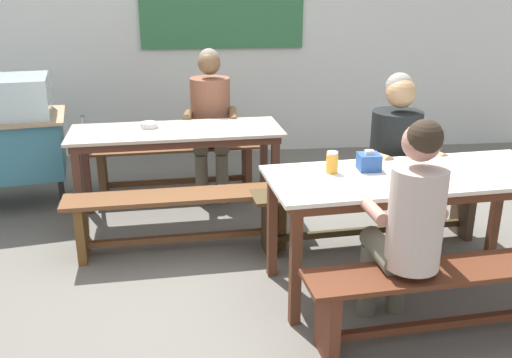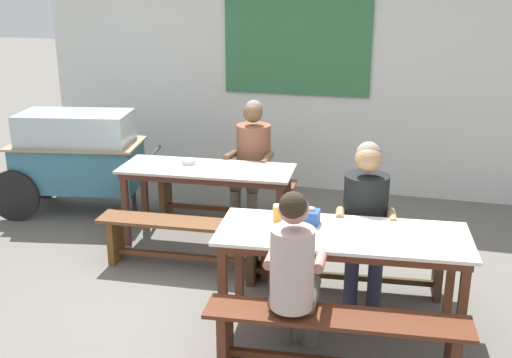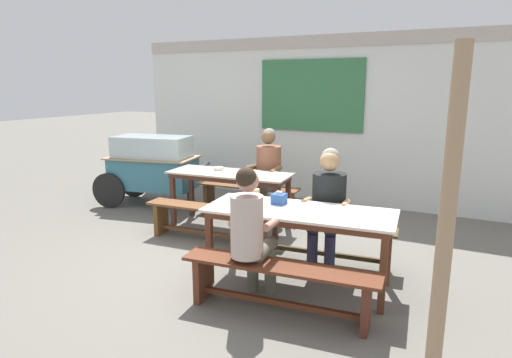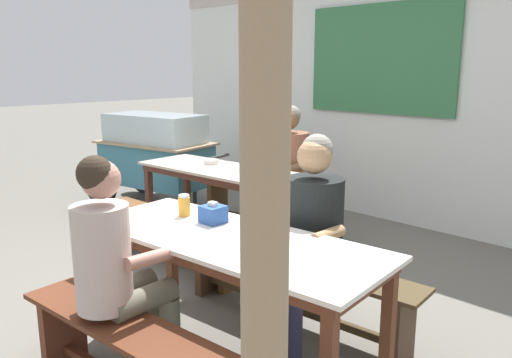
{
  "view_description": "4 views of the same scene",
  "coord_description": "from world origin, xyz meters",
  "px_view_note": "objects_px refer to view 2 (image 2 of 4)",
  "views": [
    {
      "loc": [
        -0.43,
        -3.41,
        1.89
      ],
      "look_at": [
        -0.06,
        0.14,
        0.62
      ],
      "focal_mm": 39.53,
      "sensor_mm": 36.0,
      "label": 1
    },
    {
      "loc": [
        1.35,
        -4.33,
        2.48
      ],
      "look_at": [
        -0.04,
        0.69,
        0.78
      ],
      "focal_mm": 42.92,
      "sensor_mm": 36.0,
      "label": 2
    },
    {
      "loc": [
        2.27,
        -4.02,
        1.94
      ],
      "look_at": [
        0.02,
        0.5,
        0.83
      ],
      "focal_mm": 30.49,
      "sensor_mm": 36.0,
      "label": 3
    },
    {
      "loc": [
        2.84,
        -2.07,
        1.68
      ],
      "look_at": [
        0.33,
        0.47,
        0.88
      ],
      "focal_mm": 35.8,
      "sensor_mm": 36.0,
      "label": 4
    }
  ],
  "objects_px": {
    "person_near_front": "(294,270)",
    "bench_near_back": "(343,255)",
    "tissue_box": "(310,217)",
    "dining_table_near": "(342,242)",
    "dining_table_far": "(207,176)",
    "person_right_near_table": "(366,211)",
    "condiment_jar": "(278,214)",
    "food_cart": "(76,153)",
    "person_center_facing": "(252,156)",
    "soup_bowl": "(188,162)",
    "bench_far_front": "(189,236)",
    "bench_far_back": "(223,193)",
    "bench_near_front": "(336,335)"
  },
  "relations": [
    {
      "from": "person_right_near_table",
      "to": "dining_table_far",
      "type": "bearing_deg",
      "value": 156.85
    },
    {
      "from": "bench_far_front",
      "to": "tissue_box",
      "type": "xyz_separation_m",
      "value": [
        1.18,
        -0.53,
        0.51
      ]
    },
    {
      "from": "bench_far_back",
      "to": "person_near_front",
      "type": "xyz_separation_m",
      "value": [
        1.28,
        -2.41,
        0.41
      ]
    },
    {
      "from": "person_center_facing",
      "to": "bench_far_front",
      "type": "bearing_deg",
      "value": -101.71
    },
    {
      "from": "food_cart",
      "to": "tissue_box",
      "type": "height_order",
      "value": "food_cart"
    },
    {
      "from": "bench_far_back",
      "to": "person_right_near_table",
      "type": "relative_size",
      "value": 1.23
    },
    {
      "from": "person_center_facing",
      "to": "bench_far_back",
      "type": "bearing_deg",
      "value": 174.3
    },
    {
      "from": "soup_bowl",
      "to": "person_right_near_table",
      "type": "bearing_deg",
      "value": -22.66
    },
    {
      "from": "dining_table_far",
      "to": "food_cart",
      "type": "xyz_separation_m",
      "value": [
        -1.68,
        0.42,
        -0.01
      ]
    },
    {
      "from": "person_right_near_table",
      "to": "person_center_facing",
      "type": "xyz_separation_m",
      "value": [
        -1.3,
        1.25,
        0.01
      ]
    },
    {
      "from": "dining_table_far",
      "to": "person_near_front",
      "type": "distance_m",
      "value": 2.19
    },
    {
      "from": "bench_near_front",
      "to": "soup_bowl",
      "type": "xyz_separation_m",
      "value": [
        -1.75,
        1.92,
        0.48
      ]
    },
    {
      "from": "bench_near_back",
      "to": "person_right_near_table",
      "type": "relative_size",
      "value": 1.4
    },
    {
      "from": "bench_far_front",
      "to": "person_near_front",
      "type": "bearing_deg",
      "value": -44.72
    },
    {
      "from": "bench_far_back",
      "to": "bench_far_front",
      "type": "relative_size",
      "value": 0.94
    },
    {
      "from": "condiment_jar",
      "to": "soup_bowl",
      "type": "bearing_deg",
      "value": 134.0
    },
    {
      "from": "bench_far_front",
      "to": "person_near_front",
      "type": "xyz_separation_m",
      "value": [
        1.2,
        -1.19,
        0.4
      ]
    },
    {
      "from": "food_cart",
      "to": "person_center_facing",
      "type": "xyz_separation_m",
      "value": [
        1.97,
        0.16,
        0.08
      ]
    },
    {
      "from": "food_cart",
      "to": "person_center_facing",
      "type": "relative_size",
      "value": 1.4
    },
    {
      "from": "person_center_facing",
      "to": "condiment_jar",
      "type": "height_order",
      "value": "person_center_facing"
    },
    {
      "from": "dining_table_near",
      "to": "bench_far_back",
      "type": "bearing_deg",
      "value": 129.39
    },
    {
      "from": "dining_table_far",
      "to": "soup_bowl",
      "type": "height_order",
      "value": "soup_bowl"
    },
    {
      "from": "bench_far_back",
      "to": "person_right_near_table",
      "type": "xyz_separation_m",
      "value": [
        1.63,
        -1.29,
        0.44
      ]
    },
    {
      "from": "tissue_box",
      "to": "person_right_near_table",
      "type": "bearing_deg",
      "value": 51.81
    },
    {
      "from": "bench_far_back",
      "to": "bench_near_back",
      "type": "bearing_deg",
      "value": -40.36
    },
    {
      "from": "dining_table_far",
      "to": "person_center_facing",
      "type": "xyz_separation_m",
      "value": [
        0.29,
        0.58,
        0.06
      ]
    },
    {
      "from": "bench_far_back",
      "to": "bench_near_front",
      "type": "xyz_separation_m",
      "value": [
        1.58,
        -2.46,
        0.02
      ]
    },
    {
      "from": "bench_far_back",
      "to": "bench_near_back",
      "type": "xyz_separation_m",
      "value": [
        1.46,
        -1.24,
        0.01
      ]
    },
    {
      "from": "person_center_facing",
      "to": "bench_near_front",
      "type": "bearing_deg",
      "value": -62.78
    },
    {
      "from": "food_cart",
      "to": "person_center_facing",
      "type": "distance_m",
      "value": 1.98
    },
    {
      "from": "person_near_front",
      "to": "bench_near_back",
      "type": "bearing_deg",
      "value": 81.36
    },
    {
      "from": "bench_far_back",
      "to": "condiment_jar",
      "type": "xyz_separation_m",
      "value": [
        1.02,
        -1.78,
        0.54
      ]
    },
    {
      "from": "tissue_box",
      "to": "soup_bowl",
      "type": "relative_size",
      "value": 0.95
    },
    {
      "from": "person_near_front",
      "to": "condiment_jar",
      "type": "xyz_separation_m",
      "value": [
        -0.26,
        0.63,
        0.13
      ]
    },
    {
      "from": "dining_table_far",
      "to": "person_near_front",
      "type": "relative_size",
      "value": 1.35
    },
    {
      "from": "person_right_near_table",
      "to": "bench_far_back",
      "type": "bearing_deg",
      "value": 141.63
    },
    {
      "from": "dining_table_far",
      "to": "bench_near_back",
      "type": "height_order",
      "value": "dining_table_far"
    },
    {
      "from": "dining_table_far",
      "to": "bench_far_back",
      "type": "xyz_separation_m",
      "value": [
        -0.04,
        0.61,
        -0.39
      ]
    },
    {
      "from": "dining_table_far",
      "to": "bench_near_front",
      "type": "xyz_separation_m",
      "value": [
        1.54,
        -1.85,
        -0.37
      ]
    },
    {
      "from": "condiment_jar",
      "to": "bench_near_back",
      "type": "bearing_deg",
      "value": 50.8
    },
    {
      "from": "dining_table_near",
      "to": "bench_far_front",
      "type": "relative_size",
      "value": 1.11
    },
    {
      "from": "bench_far_front",
      "to": "soup_bowl",
      "type": "height_order",
      "value": "soup_bowl"
    },
    {
      "from": "food_cart",
      "to": "soup_bowl",
      "type": "bearing_deg",
      "value": -13.29
    },
    {
      "from": "tissue_box",
      "to": "dining_table_near",
      "type": "bearing_deg",
      "value": -21.88
    },
    {
      "from": "person_near_front",
      "to": "condiment_jar",
      "type": "bearing_deg",
      "value": 112.38
    },
    {
      "from": "bench_near_front",
      "to": "condiment_jar",
      "type": "relative_size",
      "value": 12.82
    },
    {
      "from": "condiment_jar",
      "to": "bench_far_front",
      "type": "bearing_deg",
      "value": 149.34
    },
    {
      "from": "dining_table_far",
      "to": "bench_near_back",
      "type": "xyz_separation_m",
      "value": [
        1.42,
        -0.63,
        -0.38
      ]
    },
    {
      "from": "dining_table_near",
      "to": "soup_bowl",
      "type": "xyz_separation_m",
      "value": [
        -1.69,
        1.31,
        0.1
      ]
    },
    {
      "from": "person_near_front",
      "to": "tissue_box",
      "type": "height_order",
      "value": "person_near_front"
    }
  ]
}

